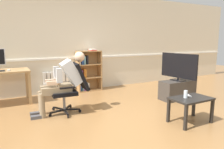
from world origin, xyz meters
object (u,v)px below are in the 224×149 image
object	(u,v)px
tv_screen	(179,66)
spare_remote	(189,96)
bookshelf	(87,71)
drinking_glass	(186,94)
coffee_table	(191,102)
radiator	(58,82)
computer_mouse	(9,70)
office_chair	(71,86)
tv_stand	(177,90)
person_seated	(63,81)

from	to	relation	value
tv_screen	spare_remote	world-z (taller)	tv_screen
bookshelf	drinking_glass	bearing A→B (deg)	-77.88
coffee_table	radiator	bearing A→B (deg)	116.31
computer_mouse	drinking_glass	xyz separation A→B (m)	(2.59, -2.52, -0.27)
radiator	spare_remote	distance (m)	3.37
coffee_table	spare_remote	distance (m)	0.13
office_chair	coffee_table	bearing A→B (deg)	51.64
computer_mouse	tv_stand	xyz separation A→B (m)	(3.56, -1.39, -0.55)
office_chair	coffee_table	xyz separation A→B (m)	(1.63, -1.48, -0.15)
radiator	coffee_table	bearing A→B (deg)	-63.69
drinking_glass	office_chair	bearing A→B (deg)	137.08
computer_mouse	coffee_table	distance (m)	3.73
radiator	drinking_glass	xyz separation A→B (m)	(1.43, -3.03, 0.21)
drinking_glass	computer_mouse	bearing A→B (deg)	135.79
computer_mouse	tv_stand	size ratio (longest dim) A/B	0.12
person_seated	radiator	bearing A→B (deg)	173.77
tv_screen	person_seated	bearing A→B (deg)	75.56
office_chair	spare_remote	bearing A→B (deg)	54.23
person_seated	coffee_table	world-z (taller)	person_seated
tv_stand	tv_screen	size ratio (longest dim) A/B	0.89
computer_mouse	radiator	bearing A→B (deg)	23.72
person_seated	spare_remote	xyz separation A→B (m)	(1.84, -1.40, -0.19)
computer_mouse	bookshelf	bearing A→B (deg)	11.91
person_seated	drinking_glass	size ratio (longest dim) A/B	9.33
bookshelf	person_seated	size ratio (longest dim) A/B	0.98
radiator	office_chair	xyz separation A→B (m)	(-0.12, -1.59, 0.23)
bookshelf	office_chair	size ratio (longest dim) A/B	1.20
radiator	coffee_table	size ratio (longest dim) A/B	1.11
person_seated	tv_stand	distance (m)	2.73
tv_stand	spare_remote	distance (m)	1.38
person_seated	drinking_glass	xyz separation A→B (m)	(1.71, -1.45, -0.14)
radiator	person_seated	bearing A→B (deg)	-99.99
radiator	office_chair	world-z (taller)	office_chair
coffee_table	drinking_glass	size ratio (longest dim) A/B	5.37
computer_mouse	person_seated	world-z (taller)	person_seated
bookshelf	office_chair	bearing A→B (deg)	-121.44
computer_mouse	coffee_table	bearing A→B (deg)	-43.70
radiator	drinking_glass	size ratio (longest dim) A/B	5.94
coffee_table	tv_screen	bearing A→B (deg)	52.88
spare_remote	person_seated	bearing A→B (deg)	168.48
office_chair	drinking_glass	world-z (taller)	office_chair
office_chair	spare_remote	size ratio (longest dim) A/B	6.50
person_seated	tv_stand	xyz separation A→B (m)	(2.68, -0.32, -0.42)
radiator	tv_stand	world-z (taller)	radiator
coffee_table	tv_stand	bearing A→B (deg)	52.93
bookshelf	radiator	world-z (taller)	bookshelf
tv_screen	coffee_table	xyz separation A→B (m)	(-0.88, -1.17, -0.42)
radiator	bookshelf	bearing A→B (deg)	-6.88
bookshelf	radiator	xyz separation A→B (m)	(-0.80, 0.10, -0.26)
bookshelf	tv_screen	xyz separation A→B (m)	(1.60, -1.81, 0.24)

